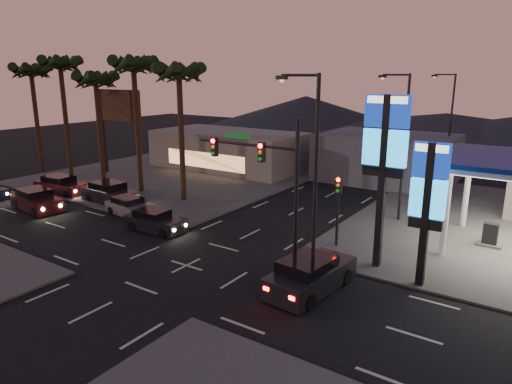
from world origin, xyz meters
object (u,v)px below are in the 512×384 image
Objects in this scene: car_lane_a_mid at (36,200)px; car_lane_b_rear at (61,186)px; car_lane_b_front at (130,207)px; pylon_sign_short at (428,193)px; car_lane_b_mid at (110,193)px; traffic_signal_mast at (266,172)px; suv_station at (310,275)px; pylon_sign_tall at (385,148)px; car_lane_a_front at (155,221)px.

car_lane_a_mid reaches higher than car_lane_b_rear.
pylon_sign_short is at bearing 0.32° from car_lane_b_front.
car_lane_b_front is 4.14m from car_lane_b_mid.
traffic_signal_mast reaches higher than suv_station.
traffic_signal_mast is (-4.74, -3.51, -1.17)m from pylon_sign_tall.
traffic_signal_mast is at bearing 164.51° from suv_station.
car_lane_a_mid is 7.51m from car_lane_b_front.
car_lane_a_front is at bearing -18.40° from car_lane_b_front.
car_lane_b_rear reaches higher than car_lane_a_front.
car_lane_b_front is (-13.28, 2.40, -4.60)m from traffic_signal_mast.
traffic_signal_mast is (-7.24, -2.51, 0.57)m from pylon_sign_short.
car_lane_b_rear is (-22.92, 3.28, -4.50)m from traffic_signal_mast.
car_lane_a_mid is at bearing -178.25° from traffic_signal_mast.
car_lane_b_rear is at bearing 178.54° from pylon_sign_short.
car_lane_b_mid is at bearing 5.20° from car_lane_b_rear.
pylon_sign_short reaches higher than car_lane_b_rear.
pylon_sign_short is 1.33× the size of suv_station.
pylon_sign_tall reaches higher than car_lane_b_rear.
pylon_sign_short is 20.92m from car_lane_b_front.
suv_station is at bearing -12.94° from car_lane_b_mid.
car_lane_a_front is at bearing 171.16° from suv_station.
car_lane_a_front is (-16.56, -1.43, -4.02)m from pylon_sign_short.
car_lane_b_mid is (-24.42, 1.29, -3.89)m from pylon_sign_short.
suv_station is at bearing -15.49° from traffic_signal_mast.
car_lane_b_rear is (-5.75, -0.52, -0.04)m from car_lane_b_mid.
car_lane_a_mid is 0.97× the size of car_lane_b_mid.
traffic_signal_mast reaches higher than pylon_sign_short.
suv_station is (20.23, -4.65, 0.02)m from car_lane_b_mid.
car_lane_b_front is (-20.52, -0.11, -4.03)m from pylon_sign_short.
pylon_sign_short is at bearing 6.51° from car_lane_a_mid.
car_lane_b_rear is at bearing 174.78° from car_lane_b_front.
car_lane_b_mid reaches higher than car_lane_a_mid.
pylon_sign_tall is 1.12× the size of traffic_signal_mast.
pylon_sign_short reaches higher than car_lane_a_mid.
pylon_sign_tall is 1.74× the size of car_lane_b_mid.
pylon_sign_tall reaches higher than car_lane_a_mid.
pylon_sign_tall is 1.82× the size of car_lane_b_rear.
car_lane_b_rear is at bearing 170.98° from suv_station.
car_lane_a_mid is 0.96× the size of suv_station.
car_lane_a_front is 0.87× the size of car_lane_b_rear.
pylon_sign_tall is 7.30m from suv_station.
car_lane_b_mid is 5.77m from car_lane_b_rear.
car_lane_b_rear is (-27.67, -0.23, -5.67)m from pylon_sign_tall.
car_lane_a_front reaches higher than car_lane_b_front.
suv_station is at bearing -0.57° from car_lane_a_mid.
car_lane_b_front is 0.86× the size of car_lane_b_rear.
car_lane_a_front is 0.83× the size of car_lane_b_mid.
pylon_sign_tall is 25.87m from car_lane_a_mid.
car_lane_a_mid is at bearing -156.35° from car_lane_b_front.
car_lane_b_mid is at bearing 176.98° from pylon_sign_short.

